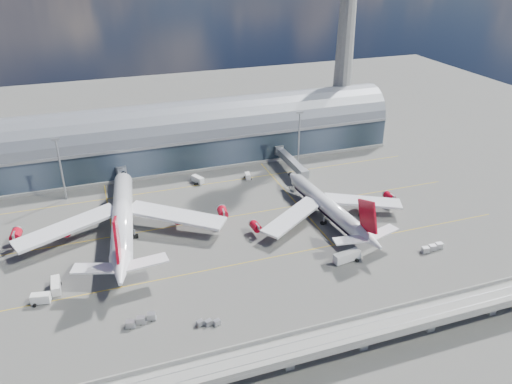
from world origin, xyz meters
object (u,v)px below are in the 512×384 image
object	(u,v)px
service_truck_5	(198,180)
floodlight_mast_right	(299,138)
service_truck_4	(248,176)
cargo_train_0	(141,320)
airliner_right	(329,207)
service_truck_0	(56,286)
cargo_train_2	(432,248)
service_truck_2	(347,257)
airliner_left	(122,219)
floodlight_mast_left	(61,168)
service_truck_3	(367,215)
control_tower	(346,35)
service_truck_1	(41,299)
cargo_train_1	(208,323)

from	to	relation	value
service_truck_5	floodlight_mast_right	bearing A→B (deg)	-22.66
service_truck_4	cargo_train_0	xyz separation A→B (m)	(-55.58, -76.95, -0.27)
cargo_train_0	airliner_right	bearing A→B (deg)	-52.21
cargo_train_0	service_truck_4	bearing A→B (deg)	-23.07
service_truck_0	cargo_train_2	distance (m)	118.94
cargo_train_2	service_truck_2	bearing A→B (deg)	89.64
airliner_left	service_truck_5	xyz separation A→B (m)	(33.95, 33.57, -5.26)
floodlight_mast_left	service_truck_3	world-z (taller)	floodlight_mast_left
cargo_train_2	floodlight_mast_right	bearing A→B (deg)	17.07
floodlight_mast_left	airliner_right	xyz separation A→B (m)	(90.77, -48.91, -8.48)
service_truck_0	service_truck_2	bearing A→B (deg)	-11.05
service_truck_4	service_truck_2	bearing A→B (deg)	-72.93
floodlight_mast_left	service_truck_3	size ratio (longest dim) A/B	4.10
control_tower	airliner_right	xyz separation A→B (m)	(-44.23, -76.91, -46.49)
floodlight_mast_right	airliner_left	distance (m)	89.08
airliner_right	service_truck_5	xyz separation A→B (m)	(-37.96, 46.38, -3.67)
control_tower	cargo_train_2	distance (m)	119.77
service_truck_2	floodlight_mast_right	bearing A→B (deg)	-20.39
floodlight_mast_left	service_truck_1	size ratio (longest dim) A/B	4.62
floodlight_mast_left	airliner_left	size ratio (longest dim) A/B	0.33
floodlight_mast_left	airliner_left	xyz separation A→B (m)	(18.86, -36.10, -6.89)
floodlight_mast_left	service_truck_5	distance (m)	54.25
service_truck_3	cargo_train_0	size ratio (longest dim) A/B	0.72
airliner_right	service_truck_0	distance (m)	94.66
floodlight_mast_right	cargo_train_0	bearing A→B (deg)	-134.61
service_truck_2	service_truck_5	distance (m)	78.97
floodlight_mast_right	service_truck_2	world-z (taller)	floodlight_mast_right
floodlight_mast_left	service_truck_5	xyz separation A→B (m)	(52.81, -2.53, -12.15)
service_truck_1	service_truck_2	world-z (taller)	service_truck_2
airliner_left	service_truck_2	distance (m)	76.41
service_truck_5	service_truck_2	bearing A→B (deg)	-92.06
cargo_train_2	control_tower	bearing A→B (deg)	-4.25
floodlight_mast_left	service_truck_3	distance (m)	117.87
service_truck_0	service_truck_3	size ratio (longest dim) A/B	1.18
service_truck_4	cargo_train_0	bearing A→B (deg)	-117.40
service_truck_3	service_truck_5	distance (m)	72.12
floodlight_mast_right	service_truck_1	distance (m)	125.84
service_truck_0	cargo_train_0	distance (m)	31.20
airliner_left	cargo_train_1	size ratio (longest dim) A/B	11.52
airliner_right	service_truck_4	size ratio (longest dim) A/B	13.69
airliner_right	service_truck_5	world-z (taller)	airliner_right
airliner_right	cargo_train_0	bearing A→B (deg)	-159.42
service_truck_2	airliner_right	bearing A→B (deg)	-22.26
service_truck_1	service_truck_3	world-z (taller)	service_truck_1
floodlight_mast_left	cargo_train_1	bearing A→B (deg)	-68.38
floodlight_mast_left	cargo_train_0	world-z (taller)	floodlight_mast_left
airliner_left	cargo_train_0	world-z (taller)	airliner_left
floodlight_mast_left	service_truck_2	distance (m)	113.53
service_truck_0	floodlight_mast_right	bearing A→B (deg)	28.72
floodlight_mast_right	service_truck_2	distance (m)	77.36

